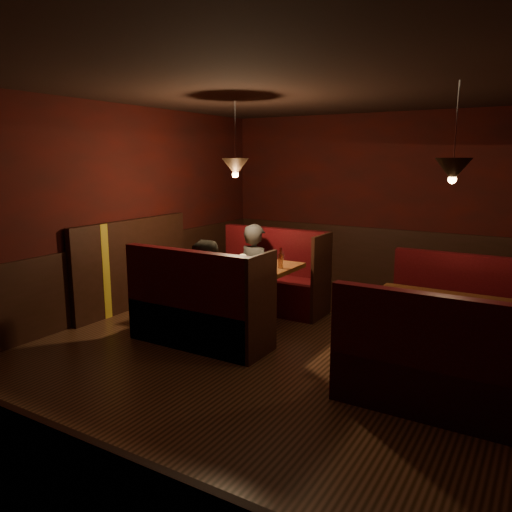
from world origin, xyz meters
The scene contains 9 objects.
room centered at (-0.28, 0.05, 1.05)m, with size 6.02×7.02×2.92m.
main_table centered at (-1.20, 0.53, 0.64)m, with size 1.55×0.94×1.08m.
main_bench_far centered at (-1.18, 1.41, 0.37)m, with size 1.70×0.61×1.16m.
main_bench_near centered at (-1.18, -0.35, 0.37)m, with size 1.70×0.61×1.16m.
second_table centered at (1.41, 0.24, 0.58)m, with size 1.38×0.88×0.78m.
second_bench_far centered at (1.44, 1.07, 0.35)m, with size 1.53×0.57×1.09m.
second_bench_near centered at (1.44, -0.58, 0.35)m, with size 1.53×0.57×1.09m.
diner_a centered at (-1.34, 1.22, 0.80)m, with size 0.59×0.38×1.60m, color #282828.
diner_b centered at (-1.14, -0.16, 0.79)m, with size 0.77×0.60×1.57m, color black.
Camera 1 is at (2.26, -4.74, 2.15)m, focal length 35.00 mm.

